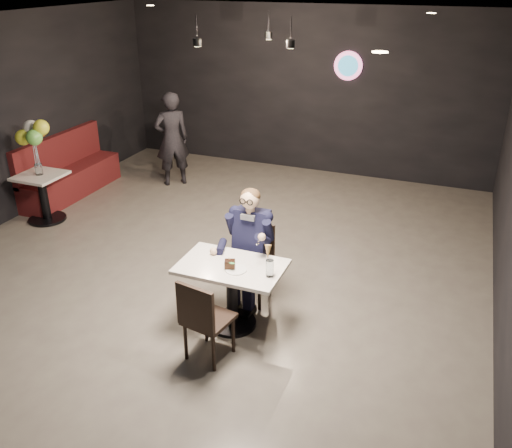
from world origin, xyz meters
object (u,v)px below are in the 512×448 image
at_px(seated_man, 251,245).
at_px(passerby, 172,139).
at_px(booth_bench, 69,166).
at_px(side_table, 44,196).
at_px(chair_far, 251,265).
at_px(chair_near, 209,317).
at_px(balloon_vase, 39,169).
at_px(main_table, 232,295).
at_px(sundae_glass, 270,268).

xyz_separation_m(seated_man, passerby, (-2.71, 3.01, 0.11)).
relative_size(booth_bench, side_table, 2.57).
bearing_deg(passerby, chair_far, 89.19).
bearing_deg(passerby, seated_man, 89.19).
xyz_separation_m(chair_near, passerby, (-2.71, 4.12, 0.37)).
distance_m(chair_far, balloon_vase, 3.90).
distance_m(main_table, sundae_glass, 0.65).
distance_m(chair_far, chair_near, 1.11).
bearing_deg(sundae_glass, chair_near, -132.07).
bearing_deg(booth_bench, chair_far, -24.88).
height_order(chair_far, balloon_vase, chair_far).
xyz_separation_m(chair_far, chair_near, (0.00, -1.11, 0.00)).
relative_size(side_table, passerby, 0.48).
bearing_deg(balloon_vase, main_table, -20.88).
xyz_separation_m(chair_near, booth_bench, (-4.08, 3.00, 0.06)).
height_order(seated_man, balloon_vase, seated_man).
height_order(chair_near, sundae_glass, sundae_glass).
relative_size(chair_near, sundae_glass, 5.11).
distance_m(main_table, chair_far, 0.56).
bearing_deg(booth_bench, seated_man, -24.88).
xyz_separation_m(main_table, balloon_vase, (-3.78, 1.44, 0.46)).
xyz_separation_m(sundae_glass, passerby, (-3.16, 3.62, -0.01)).
relative_size(booth_bench, passerby, 1.25).
bearing_deg(chair_near, chair_far, 100.02).
bearing_deg(side_table, chair_near, -27.91).
bearing_deg(booth_bench, balloon_vase, -73.30).
height_order(chair_near, balloon_vase, chair_near).
distance_m(sundae_glass, balloon_vase, 4.48).
height_order(main_table, side_table, side_table).
bearing_deg(main_table, chair_far, 90.00).
relative_size(chair_far, chair_near, 1.00).
relative_size(sundae_glass, passerby, 0.11).
bearing_deg(sundae_glass, balloon_vase, 160.43).
distance_m(sundae_glass, passerby, 4.80).
bearing_deg(main_table, balloon_vase, 159.12).
bearing_deg(side_table, chair_far, -13.27).
xyz_separation_m(seated_man, sundae_glass, (0.45, -0.61, 0.12)).
relative_size(chair_far, side_table, 1.14).
distance_m(balloon_vase, passerby, 2.37).
distance_m(seated_man, side_table, 3.89).
relative_size(seated_man, passerby, 0.87).
bearing_deg(chair_near, seated_man, 100.02).
bearing_deg(chair_near, main_table, 100.02).
relative_size(chair_far, balloon_vase, 5.62).
distance_m(booth_bench, side_table, 1.05).
height_order(sundae_glass, passerby, passerby).
relative_size(sundae_glass, booth_bench, 0.09).
height_order(seated_man, sundae_glass, seated_man).
distance_m(booth_bench, passerby, 1.79).
relative_size(chair_far, passerby, 0.55).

